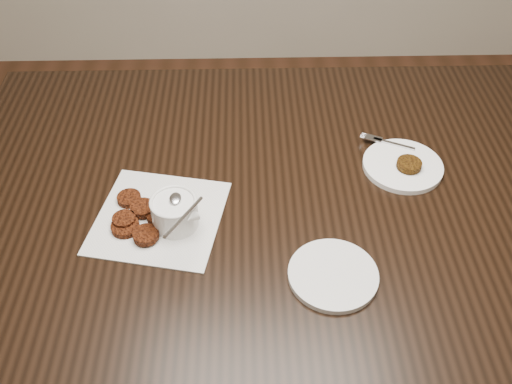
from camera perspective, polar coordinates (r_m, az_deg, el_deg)
The scene contains 6 objects.
table at distance 1.56m, azimuth 2.35°, elevation -9.29°, with size 1.54×0.99×0.75m, color black.
napkin at distance 1.22m, azimuth -9.83°, elevation -2.56°, with size 0.26×0.26×0.00m, color silver.
sauce_ramekin at distance 1.15m, azimuth -8.46°, elevation -0.89°, with size 0.13×0.13×0.13m, color silver, non-canonical shape.
patty_cluster at distance 1.21m, azimuth -12.05°, elevation -2.59°, with size 0.19×0.19×0.02m, color #61250C, non-canonical shape.
plate_with_patty at distance 1.35m, azimuth 14.76°, elevation 2.83°, with size 0.19×0.19×0.03m, color white, non-canonical shape.
plate_empty at distance 1.10m, azimuth 7.85°, elevation -8.36°, with size 0.18×0.18×0.01m, color silver.
Camera 1 is at (-0.06, -0.75, 1.62)m, focal length 39.26 mm.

